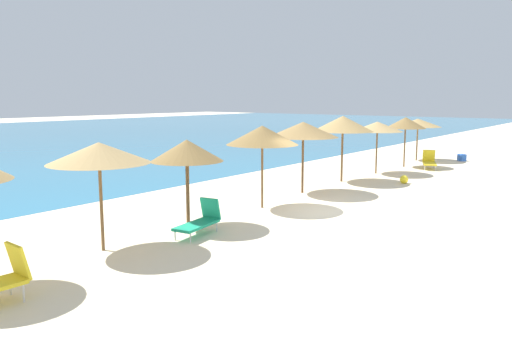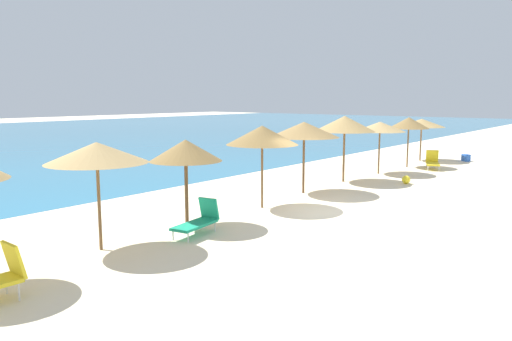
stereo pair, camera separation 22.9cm
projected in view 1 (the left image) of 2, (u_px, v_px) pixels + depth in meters
ground_plane at (327, 212)px, 15.93m from camera, size 160.00×160.00×0.00m
beach_umbrella_3 at (99, 153)px, 11.58m from camera, size 2.39×2.39×2.59m
beach_umbrella_4 at (187, 151)px, 13.75m from camera, size 2.02×2.02×2.48m
beach_umbrella_5 at (262, 135)px, 16.19m from camera, size 2.36×2.36×2.72m
beach_umbrella_6 at (303, 130)px, 18.77m from camera, size 2.65×2.65×2.72m
beach_umbrella_7 at (343, 124)px, 21.34m from camera, size 2.62×2.62×2.84m
beach_umbrella_8 at (377, 127)px, 23.67m from camera, size 2.39×2.39×2.48m
beach_umbrella_9 at (406, 123)px, 25.93m from camera, size 2.07×2.07×2.61m
beach_umbrella_10 at (418, 123)px, 28.63m from camera, size 2.60×2.60×2.41m
lounge_chair_2 at (429, 161)px, 25.55m from camera, size 1.61×1.14×0.93m
lounge_chair_3 at (200, 221)px, 13.26m from camera, size 1.56×0.80×0.91m
beach_ball at (404, 179)px, 21.15m from camera, size 0.35×0.35×0.35m
cooler_box at (462, 157)px, 28.70m from camera, size 0.55×0.55×0.39m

